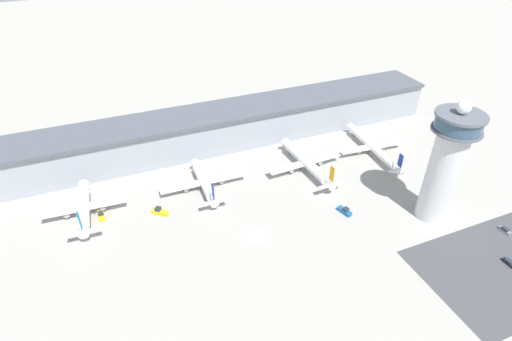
% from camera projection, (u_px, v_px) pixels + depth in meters
% --- Properties ---
extents(ground_plane, '(1000.00, 1000.00, 0.00)m').
position_uv_depth(ground_plane, '(257.00, 236.00, 150.25)').
color(ground_plane, '#9E9B93').
extents(terminal_building, '(250.80, 25.00, 19.29)m').
position_uv_depth(terminal_building, '(203.00, 131.00, 198.21)').
color(terminal_building, '#9399A3').
rests_on(terminal_building, ground).
extents(control_tower, '(17.26, 17.26, 49.85)m').
position_uv_depth(control_tower, '(446.00, 163.00, 146.15)').
color(control_tower, silver).
rests_on(control_tower, ground).
extents(parking_lot_surface, '(64.00, 40.00, 0.01)m').
position_uv_depth(parking_lot_surface, '(509.00, 265.00, 138.36)').
color(parking_lot_surface, '#424247').
rests_on(parking_lot_surface, ground).
extents(airplane_gate_alpha, '(32.50, 33.22, 13.93)m').
position_uv_depth(airplane_gate_alpha, '(84.00, 207.00, 157.22)').
color(airplane_gate_alpha, white).
rests_on(airplane_gate_alpha, ground).
extents(airplane_gate_bravo, '(37.95, 32.69, 12.48)m').
position_uv_depth(airplane_gate_bravo, '(204.00, 182.00, 172.52)').
color(airplane_gate_bravo, silver).
rests_on(airplane_gate_bravo, ground).
extents(airplane_gate_charlie, '(37.32, 41.55, 13.72)m').
position_uv_depth(airplane_gate_charlie, '(306.00, 163.00, 184.02)').
color(airplane_gate_charlie, silver).
rests_on(airplane_gate_charlie, ground).
extents(airplane_gate_delta, '(33.99, 45.80, 12.08)m').
position_uv_depth(airplane_gate_delta, '(372.00, 147.00, 196.94)').
color(airplane_gate_delta, white).
rests_on(airplane_gate_delta, ground).
extents(service_truck_catering, '(6.71, 6.12, 3.11)m').
position_uv_depth(service_truck_catering, '(160.00, 212.00, 160.34)').
color(service_truck_catering, black).
rests_on(service_truck_catering, ground).
extents(service_truck_fuel, '(2.86, 5.90, 3.07)m').
position_uv_depth(service_truck_fuel, '(101.00, 215.00, 158.62)').
color(service_truck_fuel, black).
rests_on(service_truck_fuel, ground).
extents(service_truck_baggage, '(3.88, 6.72, 2.91)m').
position_uv_depth(service_truck_baggage, '(345.00, 211.00, 160.78)').
color(service_truck_baggage, black).
rests_on(service_truck_baggage, ground).
extents(car_yellow_taxi, '(2.03, 4.86, 1.58)m').
position_uv_depth(car_yellow_taxi, '(505.00, 230.00, 152.10)').
color(car_yellow_taxi, black).
rests_on(car_yellow_taxi, ground).
extents(car_blue_compact, '(1.98, 4.66, 1.55)m').
position_uv_depth(car_blue_compact, '(509.00, 262.00, 138.65)').
color(car_blue_compact, black).
rests_on(car_blue_compact, ground).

